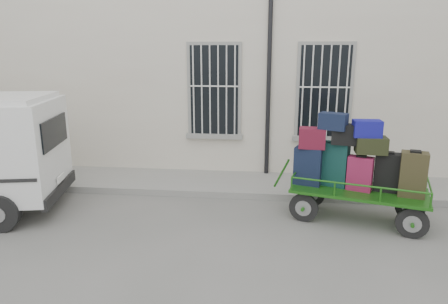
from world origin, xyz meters
name	(u,v)px	position (x,y,z in m)	size (l,w,h in m)	color
ground	(215,224)	(0.00, 0.00, 0.00)	(80.00, 80.00, 0.00)	#62635E
building	(238,58)	(0.00, 5.50, 3.00)	(24.00, 5.15, 6.00)	beige
sidewalk	(227,183)	(0.00, 2.20, 0.07)	(24.00, 1.70, 0.15)	gray
luggage_cart	(355,168)	(2.62, 0.49, 1.05)	(2.96, 1.76, 2.09)	black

